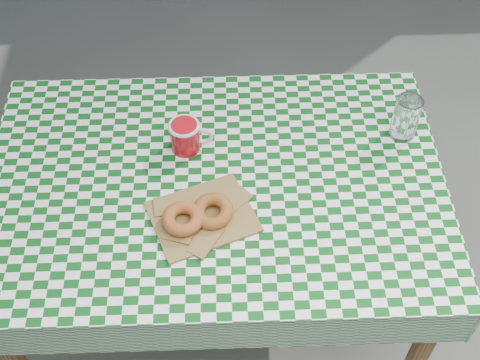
% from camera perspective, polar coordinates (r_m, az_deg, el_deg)
% --- Properties ---
extents(ground, '(60.00, 60.00, 0.00)m').
position_cam_1_polar(ground, '(2.50, 0.90, -10.22)').
color(ground, '#555550').
rests_on(ground, ground).
extents(table, '(1.30, 0.87, 0.75)m').
position_cam_1_polar(table, '(2.15, -1.91, -6.49)').
color(table, brown).
rests_on(table, ground).
extents(tablecloth, '(1.33, 0.89, 0.01)m').
position_cam_1_polar(tablecloth, '(1.85, -2.22, -0.15)').
color(tablecloth, '#0A4613').
rests_on(tablecloth, table).
extents(paper_bag, '(0.33, 0.30, 0.01)m').
position_cam_1_polar(paper_bag, '(1.76, -3.31, -3.21)').
color(paper_bag, olive).
rests_on(paper_bag, tablecloth).
extents(bagel_front, '(0.15, 0.15, 0.04)m').
position_cam_1_polar(bagel_front, '(1.73, -5.08, -3.43)').
color(bagel_front, '#A55122').
rests_on(bagel_front, paper_bag).
extents(bagel_back, '(0.16, 0.16, 0.04)m').
position_cam_1_polar(bagel_back, '(1.74, -2.45, -2.78)').
color(bagel_back, '#9D5220').
rests_on(bagel_back, paper_bag).
extents(coffee_mug, '(0.17, 0.17, 0.10)m').
position_cam_1_polar(coffee_mug, '(1.90, -4.88, 3.85)').
color(coffee_mug, '#A80A14').
rests_on(coffee_mug, tablecloth).
extents(drinking_glass, '(0.10, 0.10, 0.14)m').
position_cam_1_polar(drinking_glass, '(1.98, 14.42, 5.34)').
color(drinking_glass, white).
rests_on(drinking_glass, tablecloth).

